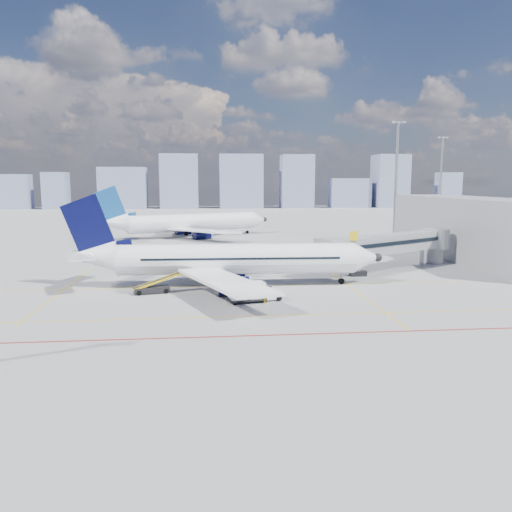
{
  "coord_description": "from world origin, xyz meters",
  "views": [
    {
      "loc": [
        -3.05,
        -51.39,
        12.52
      ],
      "look_at": [
        2.51,
        5.59,
        4.0
      ],
      "focal_mm": 35.0,
      "sensor_mm": 36.0,
      "label": 1
    }
  ],
  "objects_px": {
    "main_aircraft": "(223,260)",
    "ramp_worker": "(266,294)",
    "cargo_dolly": "(247,292)",
    "baggage_tug": "(268,293)",
    "belt_loader": "(153,288)",
    "second_aircraft": "(187,223)"
  },
  "relations": [
    {
      "from": "main_aircraft",
      "to": "ramp_worker",
      "type": "height_order",
      "value": "main_aircraft"
    },
    {
      "from": "cargo_dolly",
      "to": "ramp_worker",
      "type": "bearing_deg",
      "value": -23.74
    },
    {
      "from": "baggage_tug",
      "to": "cargo_dolly",
      "type": "xyz_separation_m",
      "value": [
        -2.35,
        -0.68,
        0.4
      ]
    },
    {
      "from": "baggage_tug",
      "to": "belt_loader",
      "type": "bearing_deg",
      "value": 145.11
    },
    {
      "from": "main_aircraft",
      "to": "ramp_worker",
      "type": "relative_size",
      "value": 19.99
    },
    {
      "from": "second_aircraft",
      "to": "ramp_worker",
      "type": "relative_size",
      "value": 20.47
    },
    {
      "from": "baggage_tug",
      "to": "second_aircraft",
      "type": "bearing_deg",
      "value": 85.56
    },
    {
      "from": "main_aircraft",
      "to": "second_aircraft",
      "type": "distance_m",
      "value": 55.86
    },
    {
      "from": "cargo_dolly",
      "to": "belt_loader",
      "type": "distance_m",
      "value": 11.61
    },
    {
      "from": "cargo_dolly",
      "to": "baggage_tug",
      "type": "bearing_deg",
      "value": 3.35
    },
    {
      "from": "belt_loader",
      "to": "ramp_worker",
      "type": "bearing_deg",
      "value": -39.97
    },
    {
      "from": "second_aircraft",
      "to": "cargo_dolly",
      "type": "relative_size",
      "value": 9.36
    },
    {
      "from": "main_aircraft",
      "to": "belt_loader",
      "type": "relative_size",
      "value": 6.69
    },
    {
      "from": "second_aircraft",
      "to": "belt_loader",
      "type": "height_order",
      "value": "second_aircraft"
    },
    {
      "from": "ramp_worker",
      "to": "main_aircraft",
      "type": "bearing_deg",
      "value": 60.2
    },
    {
      "from": "baggage_tug",
      "to": "ramp_worker",
      "type": "height_order",
      "value": "ramp_worker"
    },
    {
      "from": "main_aircraft",
      "to": "baggage_tug",
      "type": "distance_m",
      "value": 9.6
    },
    {
      "from": "second_aircraft",
      "to": "baggage_tug",
      "type": "relative_size",
      "value": 15.16
    },
    {
      "from": "main_aircraft",
      "to": "belt_loader",
      "type": "distance_m",
      "value": 9.16
    },
    {
      "from": "main_aircraft",
      "to": "second_aircraft",
      "type": "xyz_separation_m",
      "value": [
        -6.58,
        55.47,
        -0.0
      ]
    },
    {
      "from": "cargo_dolly",
      "to": "ramp_worker",
      "type": "xyz_separation_m",
      "value": [
        1.95,
        -0.38,
        -0.22
      ]
    },
    {
      "from": "second_aircraft",
      "to": "cargo_dolly",
      "type": "distance_m",
      "value": 64.88
    }
  ]
}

